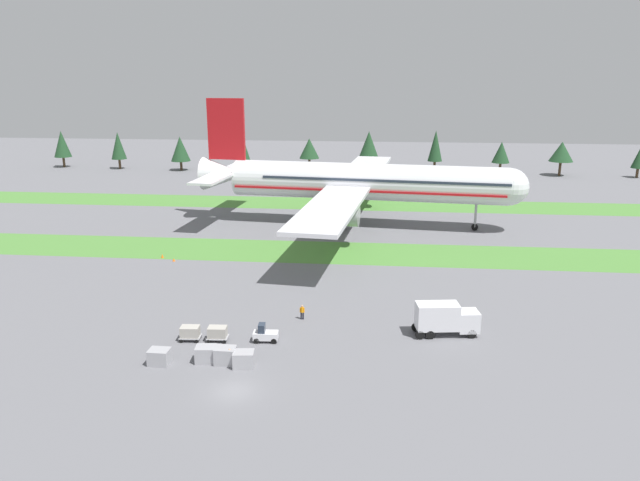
# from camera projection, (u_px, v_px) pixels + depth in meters

# --- Properties ---
(ground_plane) EXTENTS (400.00, 400.00, 0.00)m
(ground_plane) POSITION_uv_depth(u_px,v_px,m) (235.00, 391.00, 54.44)
(ground_plane) COLOR slate
(grass_strip_near) EXTENTS (320.00, 12.17, 0.01)m
(grass_strip_near) POSITION_uv_depth(u_px,v_px,m) (299.00, 251.00, 96.38)
(grass_strip_near) COLOR #4C8438
(grass_strip_near) RESTS_ON ground
(grass_strip_far) EXTENTS (320.00, 12.17, 0.01)m
(grass_strip_far) POSITION_uv_depth(u_px,v_px,m) (321.00, 203.00, 131.23)
(grass_strip_far) COLOR #4C8438
(grass_strip_far) RESTS_ON ground
(airliner) EXTENTS (59.51, 73.57, 22.64)m
(airliner) POSITION_uv_depth(u_px,v_px,m) (359.00, 181.00, 110.99)
(airliner) COLOR silver
(airliner) RESTS_ON ground
(baggage_tug) EXTENTS (2.67, 1.45, 1.97)m
(baggage_tug) POSITION_uv_depth(u_px,v_px,m) (265.00, 334.00, 64.16)
(baggage_tug) COLOR silver
(baggage_tug) RESTS_ON ground
(cargo_dolly_lead) EXTENTS (2.29, 1.63, 1.55)m
(cargo_dolly_lead) POSITION_uv_depth(u_px,v_px,m) (217.00, 333.00, 64.31)
(cargo_dolly_lead) COLOR #A3A3A8
(cargo_dolly_lead) RESTS_ON ground
(cargo_dolly_second) EXTENTS (2.29, 1.63, 1.55)m
(cargo_dolly_second) POSITION_uv_depth(u_px,v_px,m) (190.00, 332.00, 64.42)
(cargo_dolly_second) COLOR #A3A3A8
(cargo_dolly_second) RESTS_ON ground
(catering_truck) EXTENTS (7.21, 3.27, 3.58)m
(catering_truck) POSITION_uv_depth(u_px,v_px,m) (446.00, 318.00, 65.49)
(catering_truck) COLOR silver
(catering_truck) RESTS_ON ground
(ground_crew_marshaller) EXTENTS (0.46, 0.39, 1.74)m
(ground_crew_marshaller) POSITION_uv_depth(u_px,v_px,m) (230.00, 356.00, 58.91)
(ground_crew_marshaller) COLOR black
(ground_crew_marshaller) RESTS_ON ground
(ground_crew_loader) EXTENTS (0.56, 0.36, 1.74)m
(ground_crew_loader) POSITION_uv_depth(u_px,v_px,m) (302.00, 312.00, 69.87)
(ground_crew_loader) COLOR black
(ground_crew_loader) RESTS_ON ground
(uld_container_0) EXTENTS (2.05, 1.66, 1.53)m
(uld_container_0) POSITION_uv_depth(u_px,v_px,m) (159.00, 357.00, 59.22)
(uld_container_0) COLOR #A3A3A8
(uld_container_0) RESTS_ON ground
(uld_container_1) EXTENTS (2.15, 1.79, 1.60)m
(uld_container_1) POSITION_uv_depth(u_px,v_px,m) (206.00, 354.00, 59.69)
(uld_container_1) COLOR #A3A3A8
(uld_container_1) RESTS_ON ground
(uld_container_2) EXTENTS (2.02, 1.62, 1.66)m
(uld_container_2) POSITION_uv_depth(u_px,v_px,m) (225.00, 356.00, 59.32)
(uld_container_2) COLOR #A3A3A8
(uld_container_2) RESTS_ON ground
(uld_container_3) EXTENTS (2.16, 1.81, 1.56)m
(uld_container_3) POSITION_uv_depth(u_px,v_px,m) (244.00, 359.00, 58.68)
(uld_container_3) COLOR #A3A3A8
(uld_container_3) RESTS_ON ground
(taxiway_marker_0) EXTENTS (0.44, 0.44, 0.46)m
(taxiway_marker_0) POSITION_uv_depth(u_px,v_px,m) (174.00, 260.00, 91.40)
(taxiway_marker_0) COLOR orange
(taxiway_marker_0) RESTS_ON ground
(taxiway_marker_1) EXTENTS (0.44, 0.44, 0.59)m
(taxiway_marker_1) POSITION_uv_depth(u_px,v_px,m) (162.00, 256.00, 93.05)
(taxiway_marker_1) COLOR orange
(taxiway_marker_1) RESTS_ON ground
(distant_tree_line) EXTENTS (165.40, 8.30, 12.02)m
(distant_tree_line) POSITION_uv_depth(u_px,v_px,m) (321.00, 148.00, 170.38)
(distant_tree_line) COLOR #4C3823
(distant_tree_line) RESTS_ON ground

